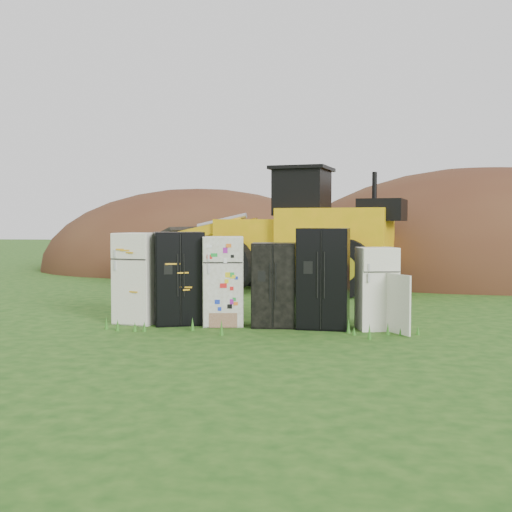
{
  "coord_description": "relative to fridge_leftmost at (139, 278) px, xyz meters",
  "views": [
    {
      "loc": [
        2.05,
        -12.52,
        2.06
      ],
      "look_at": [
        -0.25,
        2.0,
        1.29
      ],
      "focal_mm": 45.0,
      "sensor_mm": 36.0,
      "label": 1
    }
  ],
  "objects": [
    {
      "name": "fridge_black_side",
      "position": [
        0.84,
        -0.01,
        0.01
      ],
      "size": [
        1.19,
        1.08,
        1.87
      ],
      "primitive_type": null,
      "rotation": [
        0.0,
        0.0,
        0.38
      ],
      "color": "black",
      "rests_on": "ground"
    },
    {
      "name": "fridge_sticker",
      "position": [
        1.77,
        0.0,
        -0.03
      ],
      "size": [
        0.92,
        0.87,
        1.78
      ],
      "primitive_type": null,
      "rotation": [
        0.0,
        0.0,
        0.19
      ],
      "color": "white",
      "rests_on": "ground"
    },
    {
      "name": "dirt_mound_left",
      "position": [
        -2.47,
        14.68,
        -0.92
      ],
      "size": [
        13.84,
        10.38,
        7.05
      ],
      "primitive_type": "ellipsoid",
      "color": "#412115",
      "rests_on": "ground"
    },
    {
      "name": "fridge_leftmost",
      "position": [
        0.0,
        0.0,
        0.0
      ],
      "size": [
        0.95,
        0.92,
        1.84
      ],
      "primitive_type": null,
      "rotation": [
        0.0,
        0.0,
        -0.19
      ],
      "color": "white",
      "rests_on": "ground"
    },
    {
      "name": "fridge_dark_mid",
      "position": [
        2.79,
        -0.04,
        -0.09
      ],
      "size": [
        0.89,
        0.75,
        1.66
      ],
      "primitive_type": null,
      "rotation": [
        0.0,
        0.0,
        0.07
      ],
      "color": "black",
      "rests_on": "ground"
    },
    {
      "name": "fridge_open_door",
      "position": [
        4.79,
        -0.05,
        -0.13
      ],
      "size": [
        0.85,
        0.81,
        1.58
      ],
      "primitive_type": null,
      "rotation": [
        0.0,
        0.0,
        0.24
      ],
      "color": "white",
      "rests_on": "ground"
    },
    {
      "name": "fridge_black_right",
      "position": [
        3.76,
        -0.04,
        0.05
      ],
      "size": [
        1.01,
        0.86,
        1.95
      ],
      "primitive_type": null,
      "rotation": [
        0.0,
        0.0,
        -0.05
      ],
      "color": "black",
      "rests_on": "ground"
    },
    {
      "name": "ground",
      "position": [
        2.36,
        -0.01,
        -0.92
      ],
      "size": [
        120.0,
        120.0,
        0.0
      ],
      "primitive_type": "plane",
      "color": "#194412",
      "rests_on": "ground"
    },
    {
      "name": "dirt_mound_right",
      "position": [
        8.95,
        11.83,
        -0.92
      ],
      "size": [
        15.28,
        11.21,
        8.1
      ],
      "primitive_type": "ellipsoid",
      "color": "#412115",
      "rests_on": "ground"
    },
    {
      "name": "wheel_loader",
      "position": [
        1.86,
        6.8,
        0.93
      ],
      "size": [
        8.08,
        4.37,
        3.7
      ],
      "primitive_type": null,
      "rotation": [
        0.0,
        0.0,
        -0.17
      ],
      "color": "#F1AD10",
      "rests_on": "ground"
    }
  ]
}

